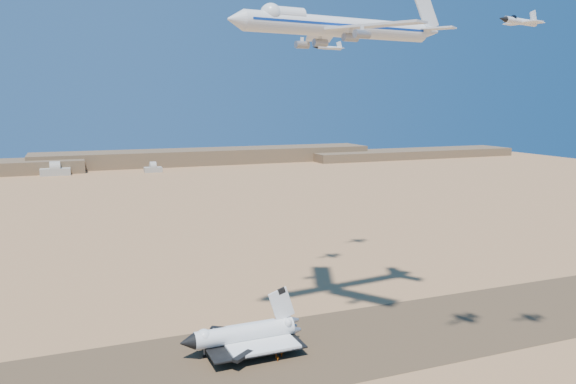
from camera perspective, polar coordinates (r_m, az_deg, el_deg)
name	(u,v)px	position (r m, az deg, el deg)	size (l,w,h in m)	color
ground	(250,359)	(177.00, -3.92, -16.57)	(1200.00, 1200.00, 0.00)	#A97A4B
runway	(250,359)	(176.99, -3.92, -16.56)	(600.00, 50.00, 0.06)	brown
ridgeline	(168,160)	(692.29, -12.11, 3.21)	(960.00, 90.00, 18.00)	brown
hangars	(51,172)	(634.91, -22.93, 1.92)	(200.50, 29.50, 30.00)	#9D998B
shuttle	(244,335)	(180.18, -4.54, -14.31)	(38.52, 23.92, 19.01)	white
carrier_747	(334,27)	(179.86, 4.67, 16.41)	(77.26, 59.39, 19.20)	silver
crew_a	(276,356)	(176.15, -1.21, -16.36)	(0.61, 0.40, 1.66)	#CB540B
crew_b	(278,359)	(174.91, -1.03, -16.57)	(0.77, 0.44, 1.58)	#CB540B
crew_c	(282,354)	(177.24, -0.65, -16.14)	(1.13, 0.58, 1.93)	#CB540B
chase_jet_a	(520,21)	(156.16, 22.49, 15.74)	(16.21, 9.40, 4.12)	silver
chase_jet_c	(329,48)	(228.12, 4.14, 14.42)	(14.23, 7.98, 3.57)	silver
chase_jet_d	(363,33)	(257.04, 7.59, 15.73)	(14.68, 8.11, 3.67)	silver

